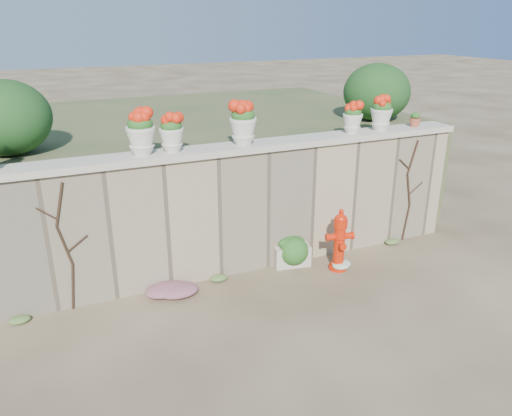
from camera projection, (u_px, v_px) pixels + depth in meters
name	position (u px, v px, depth m)	size (l,w,h in m)	color
ground	(290.00, 323.00, 6.85)	(80.00, 80.00, 0.00)	#4A3A25
stone_wall	(240.00, 211.00, 8.02)	(8.00, 0.40, 2.00)	#9E8969
wall_cap	(239.00, 148.00, 7.65)	(8.10, 0.52, 0.10)	#BDB6A0
raised_fill	(184.00, 162.00, 10.76)	(9.00, 6.00, 2.00)	#384C23
back_shrub_left	(6.00, 118.00, 7.29)	(1.30, 1.30, 1.10)	#143814
back_shrub_right	(377.00, 92.00, 9.78)	(1.30, 1.30, 1.10)	#143814
vine_left	(66.00, 246.00, 6.83)	(0.60, 0.04, 1.91)	black
vine_right	(409.00, 190.00, 9.06)	(0.60, 0.04, 1.91)	black
fire_hydrant	(340.00, 240.00, 8.13)	(0.46, 0.33, 1.06)	red
planter_box	(291.00, 252.00, 8.39)	(0.66, 0.45, 0.50)	#BDB6A0
green_shrub	(297.00, 250.00, 8.26)	(0.66, 0.59, 0.62)	#1E5119
magenta_clump	(173.00, 289.00, 7.48)	(0.84, 0.56, 0.22)	#B72478
white_flowers	(343.00, 264.00, 8.27)	(0.50, 0.40, 0.18)	white
urn_pot_1	(141.00, 133.00, 6.96)	(0.41, 0.41, 0.64)	beige
urn_pot_2	(171.00, 133.00, 7.14)	(0.35, 0.35, 0.55)	beige
urn_pot_3	(243.00, 124.00, 7.54)	(0.41, 0.41, 0.65)	beige
urn_pot_4	(353.00, 118.00, 8.31)	(0.33, 0.33, 0.52)	beige
urn_pot_5	(381.00, 113.00, 8.52)	(0.37, 0.37, 0.59)	beige
terracotta_pot	(415.00, 120.00, 8.86)	(0.20, 0.20, 0.24)	#AB4B34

